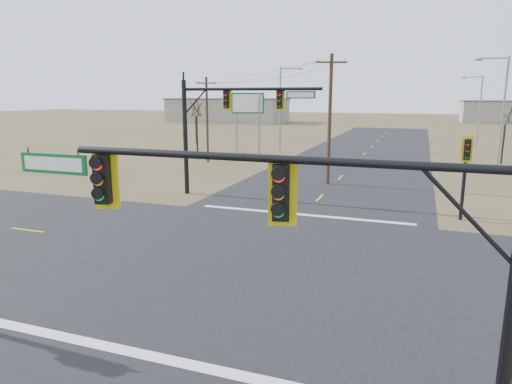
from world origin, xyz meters
TOP-DOWN VIEW (x-y plane):
  - ground at (0.00, 0.00)m, footprint 320.00×320.00m
  - road_ew at (0.00, 0.00)m, footprint 160.00×14.00m
  - road_ns at (0.00, 0.00)m, footprint 14.00×160.00m
  - stop_bar_near at (0.00, -7.50)m, footprint 12.00×0.40m
  - stop_bar_far at (0.00, 7.50)m, footprint 12.00×0.40m
  - mast_arm_near at (3.37, -8.48)m, footprint 10.32×0.55m
  - mast_arm_far at (-5.92, 10.46)m, footprint 9.25×0.49m
  - pedestal_signal_ne at (8.18, 9.32)m, footprint 0.57×0.50m
  - utility_pole_near at (-0.46, 16.95)m, footprint 2.16×1.03m
  - utility_pole_far at (-13.93, 24.36)m, footprint 2.00×0.57m
  - highway_sign at (-12.30, 31.26)m, footprint 3.53×0.97m
  - streetlight_a at (12.25, 28.65)m, footprint 2.76×0.44m
  - streetlight_b at (12.32, 46.92)m, footprint 2.48×0.26m
  - streetlight_c at (-9.62, 35.48)m, footprint 2.72×0.41m
  - bare_tree_a at (-18.57, 31.17)m, footprint 2.86×2.86m
  - bare_tree_b at (-23.36, 40.17)m, footprint 2.80×2.80m
  - bare_tree_c at (13.39, 32.93)m, footprint 2.58×2.58m
  - warehouse_left at (-40.00, 90.00)m, footprint 28.00×14.00m
  - warehouse_mid at (25.00, 110.00)m, footprint 20.00×12.00m

SIDE VIEW (x-z plane):
  - ground at x=0.00m, z-range 0.00..0.00m
  - road_ew at x=0.00m, z-range 0.00..0.02m
  - road_ns at x=0.00m, z-range 0.00..0.02m
  - stop_bar_near at x=0.00m, z-range 0.03..0.03m
  - stop_bar_far at x=0.00m, z-range 0.03..0.03m
  - warehouse_mid at x=25.00m, z-range 0.00..5.00m
  - warehouse_left at x=-40.00m, z-range 0.00..5.50m
  - pedestal_signal_ne at x=8.18m, z-range 1.02..5.51m
  - utility_pole_far at x=-13.93m, z-range 0.21..8.48m
  - mast_arm_near at x=3.37m, z-range 1.38..7.35m
  - bare_tree_b at x=-23.36m, z-range 1.70..7.36m
  - bare_tree_c at x=13.39m, z-range 1.70..7.69m
  - highway_sign at x=-12.30m, z-range 1.35..8.15m
  - utility_pole_near at x=-0.46m, z-range 0.19..9.61m
  - streetlight_b at x=12.32m, z-range 0.55..9.47m
  - bare_tree_a at x=-18.57m, z-range 1.90..8.41m
  - mast_arm_far at x=-5.92m, z-range 1.64..9.14m
  - streetlight_c at x=-9.62m, z-range 0.60..10.32m
  - streetlight_a at x=12.25m, z-range 0.60..10.44m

